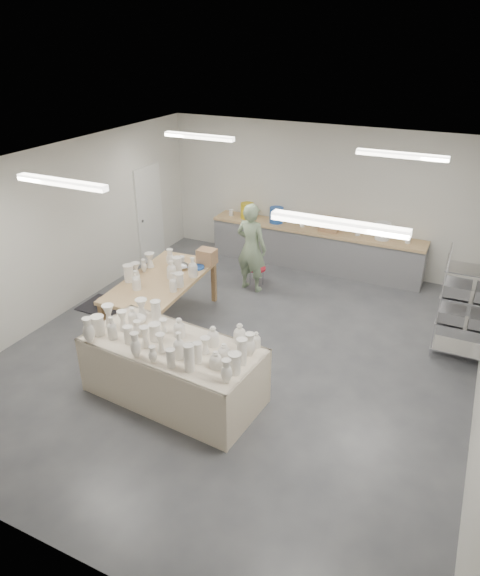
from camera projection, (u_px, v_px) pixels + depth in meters
The scene contains 9 objects.
room at pixel (237, 229), 7.51m from camera, with size 8.00×8.02×3.00m.
back_counter at pixel (314, 247), 11.07m from camera, with size 4.60×0.60×1.24m.
wire_shelf at pixel (470, 306), 7.79m from camera, with size 0.88×0.48×1.80m.
drying_table at pixel (173, 368), 7.11m from camera, with size 2.55×1.37×1.24m.
work_table at pixel (166, 276), 8.86m from camera, with size 1.28×2.34×1.19m.
rug at pixel (108, 307), 9.64m from camera, with size 1.00×0.70×0.02m, color black.
cat at pixel (107, 302), 9.58m from camera, with size 0.52×0.45×0.19m.
potter at pixel (251, 247), 9.96m from camera, with size 0.65×0.42×1.77m, color #8BA37E.
red_stool at pixel (257, 269), 10.44m from camera, with size 0.41×0.41×0.35m.
Camera 1 is at (3.01, -6.28, 4.66)m, focal length 32.00 mm.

